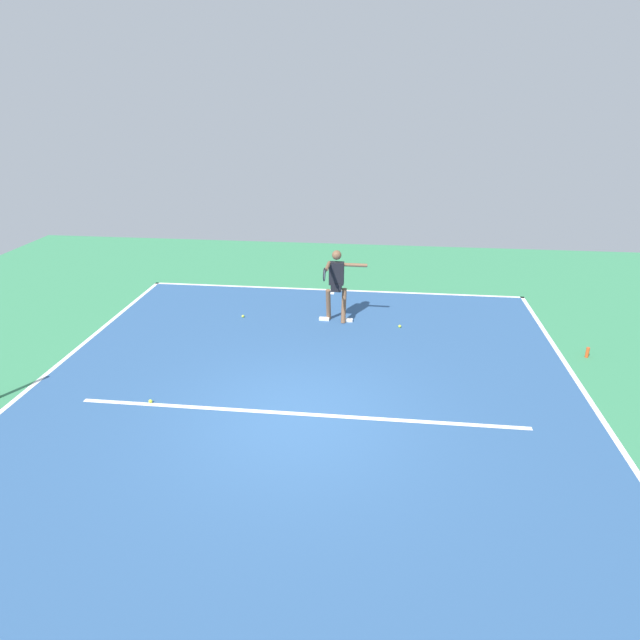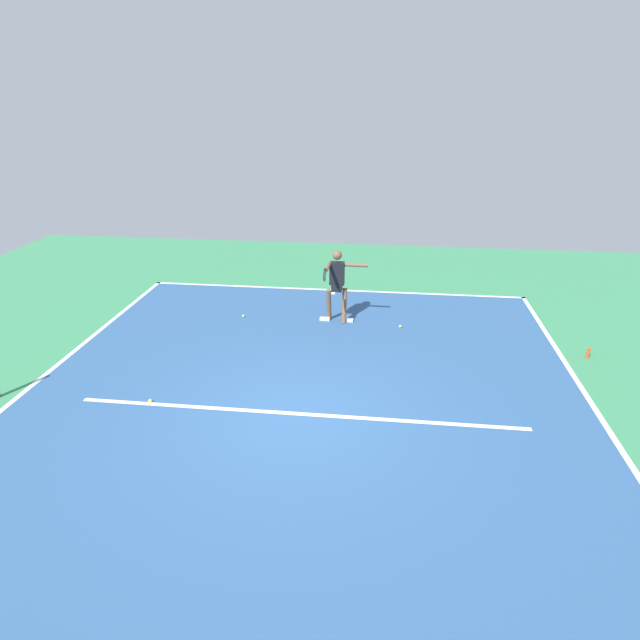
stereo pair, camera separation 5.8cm
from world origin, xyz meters
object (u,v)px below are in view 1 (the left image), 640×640
Objects in this scene: tennis_ball_near_service_line at (150,401)px; tennis_ball_by_baseline at (243,316)px; tennis_player at (336,282)px; tennis_ball_near_player at (400,326)px; water_bottle at (587,352)px.

tennis_ball_near_service_line is 1.00× the size of tennis_ball_by_baseline.
tennis_ball_near_player is (-1.51, 0.19, -0.97)m from tennis_player.
tennis_ball_near_service_line is 0.30× the size of water_bottle.
water_bottle reaches higher than tennis_ball_near_player.
tennis_ball_near_player is at bearing -16.22° from water_bottle.
tennis_ball_by_baseline is 7.70m from water_bottle.
tennis_ball_near_service_line is at bearing 55.51° from tennis_player.
tennis_player is 2.47m from tennis_ball_by_baseline.
tennis_ball_by_baseline is at bearing -99.08° from tennis_ball_near_service_line.
tennis_ball_near_service_line is 1.00× the size of tennis_ball_near_player.
tennis_player is 26.54× the size of tennis_ball_near_player.
water_bottle reaches higher than tennis_ball_near_service_line.
tennis_ball_near_player is (-3.78, 0.18, 0.00)m from tennis_ball_by_baseline.
tennis_player is 26.54× the size of tennis_ball_by_baseline.
tennis_ball_near_service_line is at bearing 41.17° from tennis_ball_near_player.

